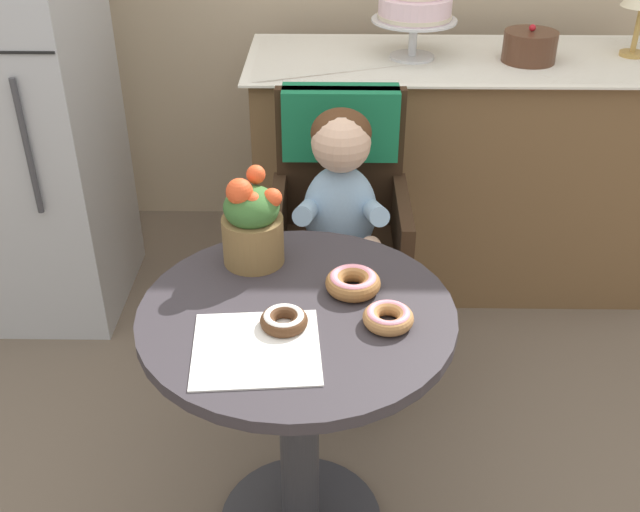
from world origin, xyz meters
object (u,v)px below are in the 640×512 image
object	(u,v)px
cafe_table	(298,382)
donut_front	(353,282)
round_layer_cake	(530,46)
flower_vase	(252,222)
seated_child	(340,208)
tiered_cake_stand	(415,2)
donut_mid	(284,320)
wicker_chair	(340,195)
donut_side	(388,317)
refrigerator	(3,88)

from	to	relation	value
cafe_table	donut_front	xyz separation A→B (m)	(0.13, 0.08, 0.24)
cafe_table	donut_front	size ratio (longest dim) A/B	5.58
donut_front	round_layer_cake	distance (m)	1.36
flower_vase	cafe_table	bearing A→B (deg)	-60.87
seated_child	tiered_cake_stand	xyz separation A→B (m)	(0.26, 0.73, 0.42)
donut_front	donut_mid	distance (m)	0.21
wicker_chair	donut_side	world-z (taller)	wicker_chair
cafe_table	tiered_cake_stand	bearing A→B (deg)	74.43
donut_mid	refrigerator	size ratio (longest dim) A/B	0.06
seated_child	refrigerator	size ratio (longest dim) A/B	0.43
round_layer_cake	refrigerator	bearing A→B (deg)	-174.85
donut_side	tiered_cake_stand	xyz separation A→B (m)	(0.16, 1.35, 0.36)
round_layer_cake	wicker_chair	bearing A→B (deg)	-140.97
seated_child	flower_vase	distance (m)	0.45
donut_front	tiered_cake_stand	world-z (taller)	tiered_cake_stand
tiered_cake_stand	refrigerator	world-z (taller)	refrigerator
seated_child	donut_front	xyz separation A→B (m)	(0.02, -0.49, 0.07)
tiered_cake_stand	refrigerator	bearing A→B (deg)	-171.93
wicker_chair	donut_mid	xyz separation A→B (m)	(-0.13, -0.79, 0.10)
cafe_table	donut_front	bearing A→B (deg)	31.52
cafe_table	wicker_chair	bearing A→B (deg)	81.92
flower_vase	round_layer_cake	bearing A→B (deg)	50.06
donut_side	tiered_cake_stand	bearing A→B (deg)	83.21
seated_child	donut_side	bearing A→B (deg)	-80.98
seated_child	donut_front	bearing A→B (deg)	-87.10
tiered_cake_stand	round_layer_cake	size ratio (longest dim) A/B	1.78
tiered_cake_stand	round_layer_cake	bearing A→B (deg)	-5.09
donut_side	flower_vase	bearing A→B (deg)	140.67
donut_front	tiered_cake_stand	bearing A→B (deg)	79.13
donut_side	refrigerator	size ratio (longest dim) A/B	0.07
donut_mid	refrigerator	xyz separation A→B (m)	(-1.03, 1.16, 0.11)
flower_vase	round_layer_cake	world-z (taller)	round_layer_cake
donut_side	refrigerator	world-z (taller)	refrigerator
tiered_cake_stand	wicker_chair	bearing A→B (deg)	-114.24
flower_vase	seated_child	bearing A→B (deg)	58.82
wicker_chair	donut_front	xyz separation A→B (m)	(0.02, -0.65, 0.10)
donut_front	cafe_table	bearing A→B (deg)	-148.48
seated_child	refrigerator	distance (m)	1.28
cafe_table	refrigerator	world-z (taller)	refrigerator
seated_child	tiered_cake_stand	world-z (taller)	tiered_cake_stand
wicker_chair	round_layer_cake	bearing A→B (deg)	39.70
donut_front	donut_side	bearing A→B (deg)	-60.52
cafe_table	donut_side	xyz separation A→B (m)	(0.20, -0.05, 0.23)
wicker_chair	donut_side	bearing A→B (deg)	-82.10
cafe_table	round_layer_cake	world-z (taller)	round_layer_cake
donut_mid	tiered_cake_stand	distance (m)	1.46
refrigerator	donut_mid	bearing A→B (deg)	-48.61
refrigerator	tiered_cake_stand	bearing A→B (deg)	8.07
round_layer_cake	flower_vase	bearing A→B (deg)	-129.94
donut_mid	refrigerator	distance (m)	1.55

